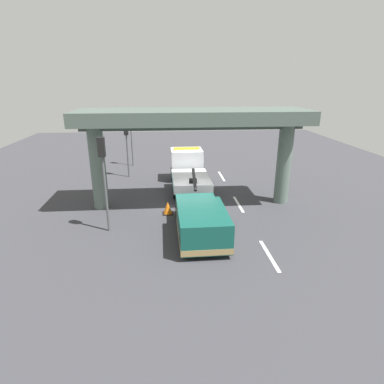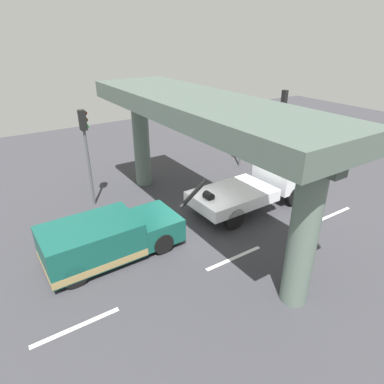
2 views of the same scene
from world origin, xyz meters
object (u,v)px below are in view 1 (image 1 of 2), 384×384
Objects in this scene: traffic_light_near at (103,165)px; traffic_light_far at (127,138)px; traffic_light_mid at (131,129)px; tow_truck_white at (188,169)px; towed_van_green at (201,221)px; traffic_cone_orange at (168,208)px.

traffic_light_near reaches higher than traffic_light_far.
tow_truck_white is at bearing -143.03° from traffic_light_mid.
traffic_light_far is 3.50m from traffic_light_mid.
traffic_cone_orange is at bearing 28.25° from towed_van_green.
traffic_cone_orange is at bearing -165.09° from traffic_light_mid.
traffic_light_mid is at bearing 0.00° from traffic_light_near.
towed_van_green is at bearing -156.75° from traffic_light_far.
tow_truck_white reaches higher than towed_van_green.
traffic_cone_orange is (-11.11, -2.96, -2.89)m from traffic_light_mid.
traffic_light_mid is at bearing 17.85° from towed_van_green.
tow_truck_white is 7.74m from traffic_light_mid.
towed_van_green is 14.89m from traffic_light_mid.
tow_truck_white is 10.35× the size of traffic_cone_orange.
tow_truck_white is at bearing -118.77° from traffic_light_far.
tow_truck_white is at bearing -16.58° from traffic_cone_orange.
traffic_light_far is at bearing 180.00° from traffic_light_mid.
tow_truck_white is 8.63m from traffic_light_near.
tow_truck_white reaches higher than traffic_cone_orange.
traffic_light_mid reaches higher than traffic_cone_orange.
traffic_light_far is (2.47, 4.49, 1.84)m from tow_truck_white.
traffic_light_mid is (13.98, 4.50, 2.45)m from towed_van_green.
tow_truck_white is 1.55× the size of traffic_light_near.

